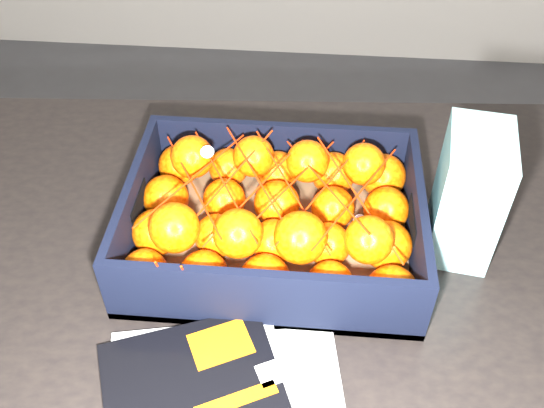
{
  "coord_description": "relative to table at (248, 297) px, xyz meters",
  "views": [
    {
      "loc": [
        -0.17,
        -0.73,
        1.43
      ],
      "look_at": [
        -0.22,
        -0.14,
        0.86
      ],
      "focal_mm": 40.49,
      "sensor_mm": 36.0,
      "label": 1
    }
  ],
  "objects": [
    {
      "name": "mesh_net",
      "position": [
        0.03,
        0.02,
        0.21
      ],
      "size": [
        0.35,
        0.28,
        0.1
      ],
      "color": "red",
      "rests_on": "clementine_heap"
    },
    {
      "name": "clementine_heap",
      "position": [
        0.04,
        0.03,
        0.16
      ],
      "size": [
        0.4,
        0.3,
        0.12
      ],
      "color": "#F35505",
      "rests_on": "produce_crate"
    },
    {
      "name": "produce_crate",
      "position": [
        0.04,
        0.03,
        0.13
      ],
      "size": [
        0.42,
        0.31,
        0.11
      ],
      "color": "brown",
      "rests_on": "table"
    },
    {
      "name": "retail_carton",
      "position": [
        0.31,
        0.06,
        0.2
      ],
      "size": [
        0.1,
        0.14,
        0.19
      ],
      "primitive_type": "cube",
      "rotation": [
        0.0,
        0.0,
        -0.14
      ],
      "color": "silver",
      "rests_on": "table"
    },
    {
      "name": "table",
      "position": [
        0.0,
        0.0,
        0.0
      ],
      "size": [
        1.25,
        0.88,
        0.75
      ],
      "color": "black",
      "rests_on": "ground"
    }
  ]
}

